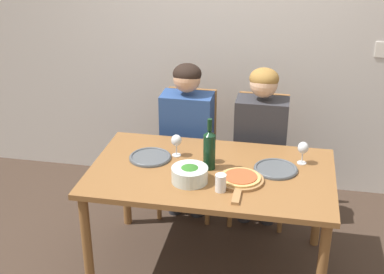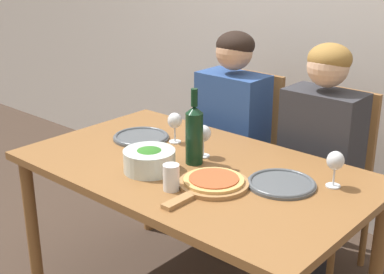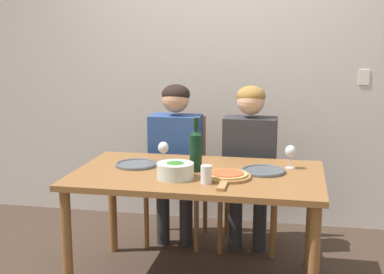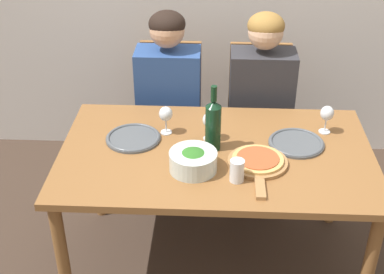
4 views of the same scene
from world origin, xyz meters
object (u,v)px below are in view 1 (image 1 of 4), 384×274
person_man (261,133)px  dinner_plate_right (276,169)px  chair_left (190,148)px  person_woman (187,127)px  pizza_on_board (240,179)px  chair_right (260,154)px  wine_bottle (209,149)px  water_tumbler (221,183)px  wine_glass_right (303,149)px  wine_glass_left (176,141)px  dinner_plate_left (150,157)px  broccoli_bowl (190,174)px  wine_glass_centre (209,147)px

person_man → dinner_plate_right: 0.59m
chair_left → person_man: size_ratio=0.79×
person_woman → pizza_on_board: bearing=-57.3°
chair_right → person_man: size_ratio=0.79×
wine_bottle → water_tumbler: size_ratio=3.18×
wine_glass_right → water_tumbler: bearing=-136.1°
person_woman → water_tumbler: 0.97m
person_woman → wine_glass_left: 0.50m
chair_right → dinner_plate_left: bearing=-135.3°
broccoli_bowl → wine_bottle: bearing=65.2°
chair_right → pizza_on_board: chair_right is taller
chair_left → dinner_plate_left: chair_left is taller
person_woman → wine_glass_left: person_woman is taller
dinner_plate_left → person_man: bearing=39.4°
chair_left → wine_glass_centre: 0.78m
dinner_plate_left → wine_glass_left: size_ratio=1.84×
wine_bottle → dinner_plate_left: 0.43m
person_man → broccoli_bowl: size_ratio=5.47×
chair_right → wine_bottle: wine_bottle is taller
wine_glass_centre → broccoli_bowl: bearing=-104.1°
person_man → wine_glass_left: size_ratio=8.09×
pizza_on_board → water_tumbler: 0.17m
chair_left → person_woman: 0.25m
broccoli_bowl → wine_glass_centre: bearing=75.9°
wine_bottle → dinner_plate_left: (-0.40, 0.06, -0.13)m
person_woman → broccoli_bowl: person_woman is taller
person_woman → dinner_plate_left: person_woman is taller
pizza_on_board → wine_glass_right: 0.49m
broccoli_bowl → wine_glass_centre: size_ratio=1.48×
wine_glass_left → chair_left: bearing=93.0°
chair_left → wine_glass_left: bearing=-87.0°
dinner_plate_right → pizza_on_board: (-0.20, -0.19, 0.01)m
broccoli_bowl → chair_right: bearing=68.4°
wine_glass_left → wine_glass_centre: same height
pizza_on_board → wine_glass_centre: wine_glass_centre is taller
wine_bottle → person_woman: bearing=113.7°
person_man → broccoli_bowl: (-0.37, -0.81, 0.05)m
broccoli_bowl → pizza_on_board: (0.30, 0.05, -0.03)m
dinner_plate_right → pizza_on_board: bearing=-137.0°
person_man → wine_bottle: size_ratio=3.60×
person_man → wine_glass_centre: (-0.30, -0.54, 0.11)m
chair_left → person_man: person_man is taller
person_man → water_tumbler: (-0.17, -0.89, 0.06)m
person_woman → wine_glass_right: size_ratio=8.09×
chair_left → wine_bottle: (0.27, -0.74, 0.37)m
dinner_plate_left → wine_bottle: bearing=-8.6°
wine_bottle → broccoli_bowl: 0.23m
chair_right → broccoli_bowl: bearing=-111.6°
wine_bottle → wine_glass_left: wine_bottle is taller
chair_left → wine_glass_centre: chair_left is taller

